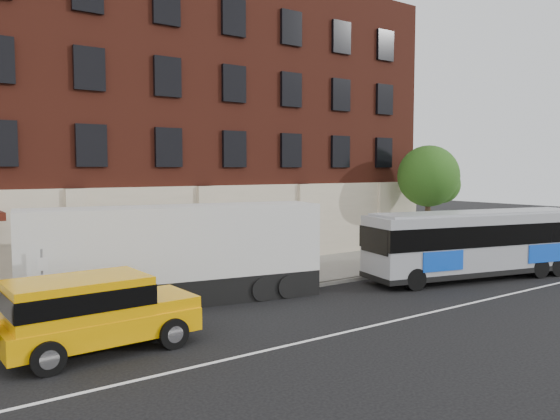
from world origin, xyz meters
TOP-DOWN VIEW (x-y plane):
  - ground at (0.00, 0.00)m, footprint 120.00×120.00m
  - sidewalk at (0.00, 9.00)m, footprint 60.00×6.00m
  - kerb at (0.00, 6.00)m, footprint 60.00×0.25m
  - lane_line at (0.00, 0.50)m, footprint 60.00×0.12m
  - building at (-0.01, 16.92)m, footprint 30.00×12.10m
  - sign_pole at (-8.50, 6.15)m, footprint 0.30×0.20m
  - street_tree at (13.54, 9.48)m, footprint 3.60×3.60m
  - city_bus at (9.46, 3.18)m, footprint 11.38×4.82m
  - yellow_suv at (-7.92, 3.12)m, footprint 5.46×2.53m
  - shipping_container at (-3.74, 6.80)m, footprint 11.05×4.05m

SIDE VIEW (x-z plane):
  - ground at x=0.00m, z-range 0.00..0.00m
  - lane_line at x=0.00m, z-range 0.00..0.01m
  - sidewalk at x=0.00m, z-range 0.00..0.15m
  - kerb at x=0.00m, z-range 0.00..0.15m
  - yellow_suv at x=-7.92m, z-range 0.15..2.22m
  - sign_pole at x=-8.50m, z-range 0.20..2.70m
  - city_bus at x=9.46m, z-range 0.16..3.21m
  - shipping_container at x=-3.74m, z-range -0.02..3.59m
  - street_tree at x=13.54m, z-range 1.31..7.51m
  - building at x=-0.01m, z-range 0.08..15.08m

